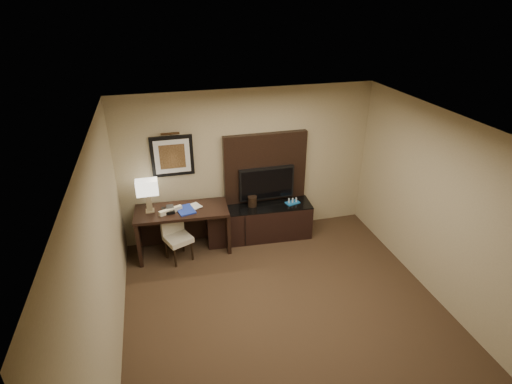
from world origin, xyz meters
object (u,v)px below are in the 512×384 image
object	(u,v)px
desk_phone	(168,210)
ice_bucket	(252,201)
credenza	(259,222)
desk_chair	(178,238)
tv	(267,183)
minibar_tray	(293,201)
desk	(183,230)
table_lamp	(148,195)

from	to	relation	value
desk_phone	ice_bucket	distance (m)	1.49
credenza	desk_chair	size ratio (longest dim) A/B	2.28
tv	minibar_tray	bearing A→B (deg)	-23.35
desk_chair	desk_phone	distance (m)	0.51
ice_bucket	desk	bearing A→B (deg)	-173.73
desk	desk_phone	bearing A→B (deg)	-164.70
desk	table_lamp	bearing A→B (deg)	175.58
table_lamp	desk_chair	bearing A→B (deg)	-36.64
credenza	minibar_tray	distance (m)	0.72
credenza	desk_chair	distance (m)	1.52
credenza	desk_phone	bearing A→B (deg)	-171.04
desk	desk_phone	world-z (taller)	desk_phone
desk_phone	ice_bucket	size ratio (longest dim) A/B	1.05
minibar_tray	table_lamp	bearing A→B (deg)	179.49
credenza	desk_chair	world-z (taller)	desk_chair
desk_phone	minibar_tray	bearing A→B (deg)	0.11
credenza	table_lamp	world-z (taller)	table_lamp
desk	desk_chair	distance (m)	0.25
ice_bucket	desk_chair	bearing A→B (deg)	-165.20
desk_chair	table_lamp	size ratio (longest dim) A/B	1.39
tv	ice_bucket	world-z (taller)	tv
tv	desk	bearing A→B (deg)	-171.22
desk	desk_chair	world-z (taller)	desk_chair
credenza	minibar_tray	world-z (taller)	minibar_tray
desk	tv	bearing A→B (deg)	12.46
desk	tv	xyz separation A→B (m)	(1.55, 0.24, 0.61)
ice_bucket	desk_phone	bearing A→B (deg)	-172.95
table_lamp	desk_phone	distance (m)	0.40
tv	desk_phone	size ratio (longest dim) A/B	5.14
credenza	table_lamp	bearing A→B (deg)	-175.37
desk_chair	minibar_tray	distance (m)	2.14
minibar_tray	ice_bucket	bearing A→B (deg)	173.08
tv	desk_phone	distance (m)	1.79
desk_chair	desk_phone	bearing A→B (deg)	96.66
tv	table_lamp	xyz separation A→B (m)	(-2.06, -0.17, 0.11)
table_lamp	tv	bearing A→B (deg)	4.66
desk_chair	desk_phone	xyz separation A→B (m)	(-0.10, 0.18, 0.46)
ice_bucket	table_lamp	bearing A→B (deg)	-177.85
table_lamp	desk_phone	bearing A→B (deg)	-21.43
credenza	minibar_tray	size ratio (longest dim) A/B	7.64
desk_chair	desk_phone	size ratio (longest dim) A/B	4.27
desk_chair	credenza	bearing A→B (deg)	-10.75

